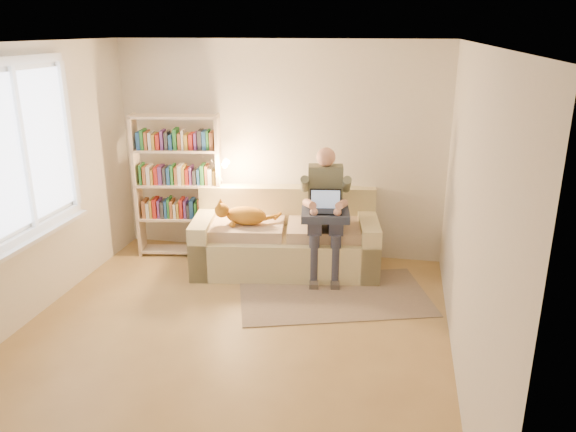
% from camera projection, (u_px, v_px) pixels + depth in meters
% --- Properties ---
extents(floor, '(4.50, 4.50, 0.00)m').
position_uv_depth(floor, '(228.00, 340.00, 5.14)').
color(floor, '#9C7B46').
rests_on(floor, ground).
extents(ceiling, '(4.00, 4.50, 0.02)m').
position_uv_depth(ceiling, '(216.00, 44.00, 4.31)').
color(ceiling, white).
rests_on(ceiling, wall_back).
extents(wall_left, '(0.02, 4.50, 2.60)m').
position_uv_depth(wall_left, '(12.00, 192.00, 5.10)').
color(wall_left, silver).
rests_on(wall_left, floor).
extents(wall_right, '(0.02, 4.50, 2.60)m').
position_uv_depth(wall_right, '(469.00, 220.00, 4.35)').
color(wall_right, silver).
rests_on(wall_right, floor).
extents(wall_back, '(4.00, 0.02, 2.60)m').
position_uv_depth(wall_back, '(279.00, 150.00, 6.81)').
color(wall_back, silver).
rests_on(wall_back, floor).
extents(wall_front, '(4.00, 0.02, 2.60)m').
position_uv_depth(wall_front, '(76.00, 346.00, 2.63)').
color(wall_front, silver).
rests_on(wall_front, floor).
extents(window, '(0.12, 1.52, 1.69)m').
position_uv_depth(window, '(29.00, 179.00, 5.25)').
color(window, white).
rests_on(window, wall_left).
extents(sofa, '(2.24, 1.27, 0.90)m').
position_uv_depth(sofa, '(286.00, 241.00, 6.62)').
color(sofa, beige).
rests_on(sofa, floor).
extents(person, '(0.47, 0.67, 1.46)m').
position_uv_depth(person, '(325.00, 205.00, 6.29)').
color(person, '#656C57').
rests_on(person, sofa).
extents(cat, '(0.70, 0.32, 0.26)m').
position_uv_depth(cat, '(240.00, 215.00, 6.40)').
color(cat, orange).
rests_on(cat, sofa).
extents(blanket, '(0.59, 0.51, 0.09)m').
position_uv_depth(blanket, '(324.00, 215.00, 6.19)').
color(blanket, '#293148').
rests_on(blanket, person).
extents(laptop, '(0.38, 0.32, 0.31)m').
position_uv_depth(laptop, '(324.00, 206.00, 6.17)').
color(laptop, black).
rests_on(laptop, blanket).
extents(bookshelf, '(1.19, 0.44, 1.76)m').
position_uv_depth(bookshelf, '(178.00, 179.00, 6.81)').
color(bookshelf, beige).
rests_on(bookshelf, floor).
extents(rug, '(2.24, 1.71, 0.01)m').
position_uv_depth(rug, '(334.00, 295.00, 5.99)').
color(rug, gray).
rests_on(rug, floor).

